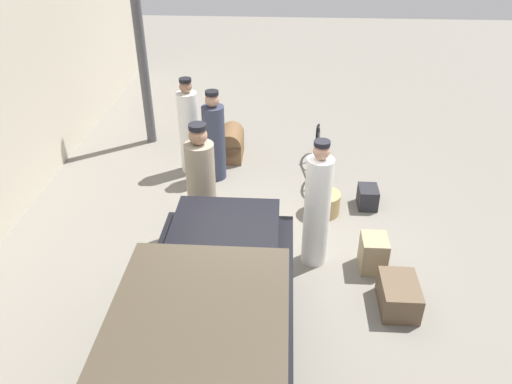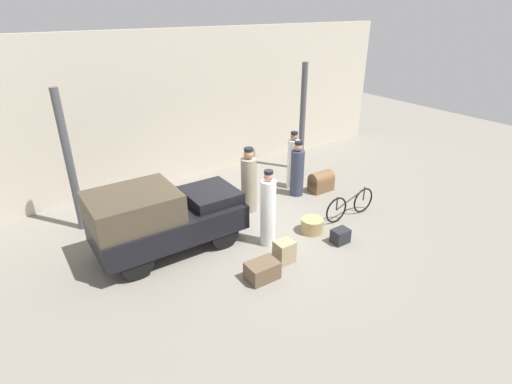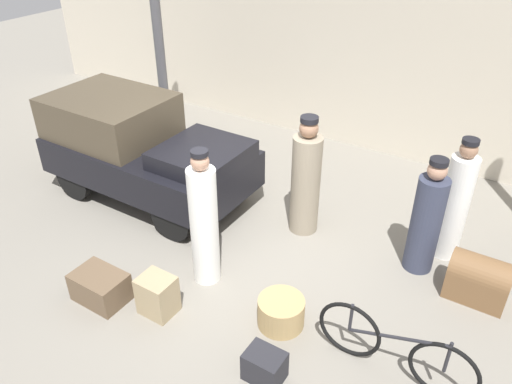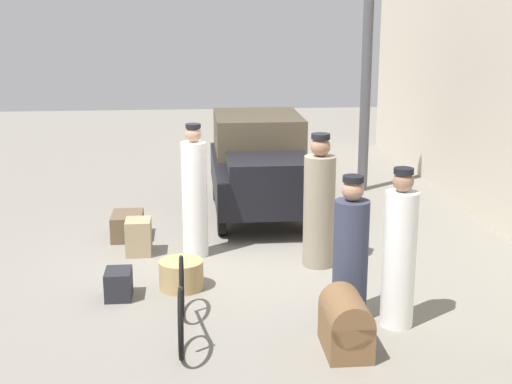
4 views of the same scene
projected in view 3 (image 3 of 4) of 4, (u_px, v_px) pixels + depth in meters
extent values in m
plane|color=gray|center=(236.00, 252.00, 6.95)|extent=(30.00, 30.00, 0.00)
cube|color=beige|center=(365.00, 26.00, 8.69)|extent=(16.00, 0.15, 4.50)
cylinder|color=#4C4C51|center=(159.00, 46.00, 9.44)|extent=(0.19, 0.19, 3.49)
cylinder|color=black|center=(229.00, 176.00, 8.07)|extent=(0.69, 0.12, 0.69)
cylinder|color=black|center=(171.00, 219.00, 7.04)|extent=(0.69, 0.12, 0.69)
cylinder|color=black|center=(136.00, 146.00, 9.00)|extent=(0.69, 0.12, 0.69)
cylinder|color=black|center=(73.00, 180.00, 7.97)|extent=(0.69, 0.12, 0.69)
cube|color=black|center=(150.00, 161.00, 7.86)|extent=(3.30, 1.59, 0.57)
cube|color=#473D2D|center=(110.00, 115.00, 7.88)|extent=(1.81, 1.47, 0.65)
cube|color=black|center=(202.00, 155.00, 7.16)|extent=(1.15, 1.24, 0.25)
torus|color=black|center=(444.00, 371.00, 4.84)|extent=(0.70, 0.04, 0.70)
torus|color=black|center=(349.00, 330.00, 5.29)|extent=(0.70, 0.04, 0.70)
cylinder|color=#232328|center=(397.00, 338.00, 4.98)|extent=(1.00, 0.04, 0.38)
cylinder|color=#232328|center=(351.00, 317.00, 5.20)|extent=(0.04, 0.04, 0.36)
cylinder|color=#232328|center=(448.00, 357.00, 4.74)|extent=(0.04, 0.04, 0.39)
cylinder|color=tan|center=(281.00, 312.00, 5.74)|extent=(0.54, 0.54, 0.35)
cylinder|color=#33384C|center=(425.00, 225.00, 6.35)|extent=(0.38, 0.38, 1.35)
sphere|color=tan|center=(437.00, 171.00, 5.93)|extent=(0.24, 0.24, 0.24)
cylinder|color=black|center=(439.00, 162.00, 5.86)|extent=(0.23, 0.23, 0.07)
cylinder|color=gray|center=(305.00, 185.00, 7.05)|extent=(0.42, 0.42, 1.49)
sphere|color=#936B51|center=(309.00, 129.00, 6.59)|extent=(0.26, 0.26, 0.26)
cylinder|color=black|center=(309.00, 119.00, 6.52)|extent=(0.24, 0.24, 0.07)
cylinder|color=white|center=(454.00, 208.00, 6.55)|extent=(0.36, 0.36, 1.50)
sphere|color=#936B51|center=(469.00, 150.00, 6.10)|extent=(0.22, 0.22, 0.22)
cylinder|color=black|center=(471.00, 141.00, 6.04)|extent=(0.21, 0.21, 0.06)
cylinder|color=white|center=(204.00, 227.00, 6.10)|extent=(0.35, 0.35, 1.60)
sphere|color=tan|center=(200.00, 162.00, 5.61)|extent=(0.22, 0.22, 0.22)
cylinder|color=black|center=(199.00, 153.00, 5.56)|extent=(0.21, 0.21, 0.06)
cube|color=#232328|center=(265.00, 366.00, 5.11)|extent=(0.40, 0.31, 0.34)
cube|color=#9E8966|center=(157.00, 295.00, 5.87)|extent=(0.41, 0.35, 0.50)
cube|color=brown|center=(477.00, 285.00, 6.10)|extent=(0.71, 0.44, 0.39)
cylinder|color=brown|center=(480.00, 273.00, 6.00)|extent=(0.71, 0.44, 0.44)
cube|color=brown|center=(100.00, 287.00, 6.08)|extent=(0.65, 0.45, 0.38)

